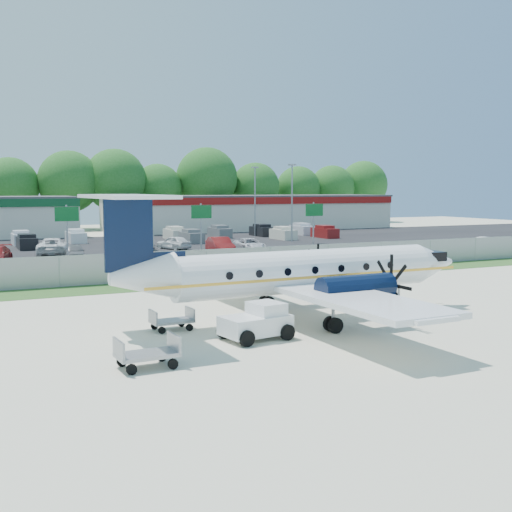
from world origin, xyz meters
name	(u,v)px	position (x,y,z in m)	size (l,w,h in m)	color
ground	(307,312)	(0.00, 0.00, 0.00)	(170.00, 170.00, 0.00)	beige
grass_verge	(218,281)	(0.00, 12.00, 0.01)	(170.00, 4.00, 0.02)	#2D561E
access_road	(183,270)	(0.00, 19.00, 0.01)	(170.00, 8.00, 0.02)	black
parking_lot	(118,247)	(0.00, 40.00, 0.01)	(170.00, 32.00, 0.02)	black
perimeter_fence	(207,264)	(0.00, 14.00, 1.00)	(120.00, 0.06, 1.99)	gray
building_east	(251,212)	(26.00, 61.98, 2.63)	(44.40, 12.40, 5.24)	silver
sign_left	(67,223)	(-8.00, 22.91, 3.61)	(1.80, 0.26, 5.00)	gray
sign_mid	(201,220)	(3.00, 22.91, 3.61)	(1.80, 0.26, 5.00)	gray
sign_right	(314,217)	(14.00, 22.91, 3.61)	(1.80, 0.26, 5.00)	gray
light_pole_ne	(292,197)	(20.00, 38.00, 5.23)	(0.90, 0.35, 9.09)	gray
light_pole_se	(255,196)	(20.00, 48.00, 5.23)	(0.90, 0.35, 9.09)	gray
tree_line	(65,229)	(0.00, 74.00, 0.00)	(112.00, 6.00, 14.00)	#1E5B1A
aircraft	(299,271)	(-1.24, -1.33, 2.31)	(19.21, 18.98, 5.99)	white
pushback_tug	(258,322)	(-4.76, -4.12, 0.72)	(2.99, 2.35, 1.50)	white
baggage_cart_near	(147,354)	(-10.15, -6.38, 0.51)	(2.15, 1.35, 1.10)	gray
baggage_cart_far	(172,320)	(-7.50, -1.02, 0.44)	(1.85, 1.16, 0.95)	gray
cone_nose	(389,309)	(3.34, -2.34, 0.29)	(0.44, 0.44, 0.62)	#FF6708
cone_port_wing	(414,320)	(2.90, -4.77, 0.24)	(0.36, 0.36, 0.52)	#FF6708
cone_starboard_wing	(215,271)	(1.21, 15.38, 0.22)	(0.33, 0.33, 0.46)	#FF6708
road_car_mid	(297,262)	(10.43, 19.69, 0.00)	(1.76, 4.38, 1.49)	silver
road_car_east	(491,254)	(30.48, 17.54, 0.00)	(1.74, 4.98, 1.64)	silver
parked_car_b	(75,260)	(-6.37, 29.45, 0.00)	(1.68, 4.18, 1.42)	#595B5E
parked_car_c	(146,257)	(-0.09, 29.20, 0.00)	(1.54, 3.84, 1.31)	black
parked_car_d	(220,254)	(7.01, 28.50, 0.00)	(1.75, 5.02, 1.65)	maroon
parked_car_e	(250,251)	(10.77, 29.88, 0.00)	(2.19, 4.74, 1.32)	silver
parked_car_f	(53,255)	(-7.47, 34.74, 0.00)	(2.71, 5.87, 1.63)	silver
parked_car_g	(174,249)	(4.66, 35.38, 0.00)	(1.66, 4.12, 1.40)	silver
far_parking_rows	(108,244)	(0.00, 45.00, 0.00)	(56.00, 10.00, 1.60)	gray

